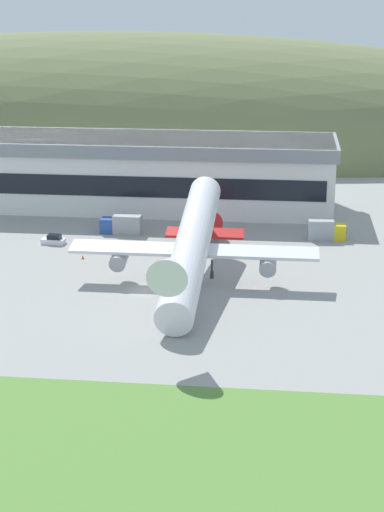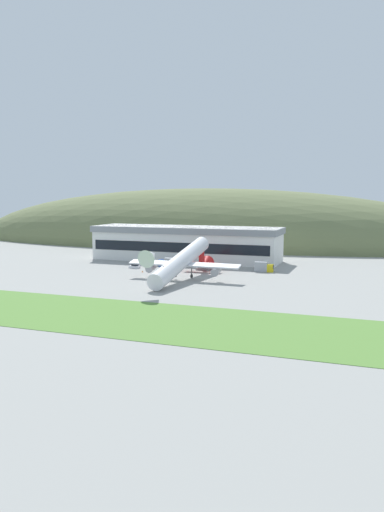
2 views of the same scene
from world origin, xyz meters
name	(u,v)px [view 2 (image 2 of 2)]	position (x,y,z in m)	size (l,w,h in m)	color
ground_plane	(159,281)	(0.00, 0.00, 0.00)	(390.46, 390.46, 0.00)	gray
grass_strip_foreground	(77,313)	(0.00, -42.76, 0.04)	(351.42, 29.24, 0.08)	#568438
hill_backdrop	(202,243)	(-26.42, 114.85, 0.00)	(277.62, 84.51, 57.12)	#667047
terminal_building	(186,241)	(-9.02, 45.91, 7.40)	(72.86, 19.25, 13.06)	white
cargo_airplane	(182,261)	(6.13, 3.41, 5.59)	(34.30, 49.01, 13.30)	silver
service_car_0	(135,266)	(-18.19, 20.41, 0.62)	(3.81, 2.13, 1.49)	silver
service_car_1	(202,268)	(5.04, 24.27, 0.62)	(4.16, 1.88, 1.51)	#999EA3
fuel_truck	(264,267)	(25.12, 27.86, 1.53)	(6.23, 2.87, 3.25)	gold
box_truck	(169,263)	(-8.44, 27.70, 1.48)	(6.95, 2.76, 3.14)	#264C99
traffic_cone_0	(142,271)	(-11.69, 13.08, 0.28)	(0.52, 0.52, 0.58)	orange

